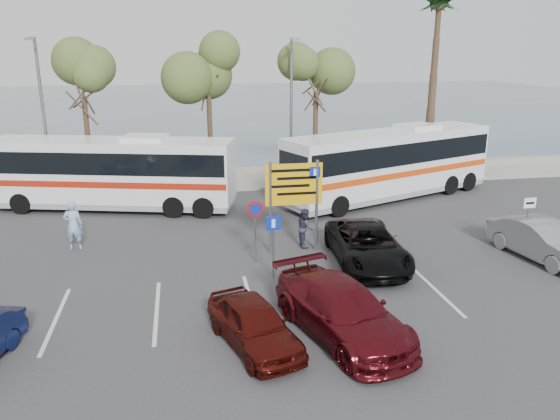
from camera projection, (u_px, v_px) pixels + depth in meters
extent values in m
plane|color=#363639|center=(283.00, 287.00, 18.17)|extent=(120.00, 120.00, 0.00)
cube|color=gray|center=(238.00, 185.00, 31.34)|extent=(44.00, 2.40, 0.15)
cube|color=gray|center=(235.00, 173.00, 33.16)|extent=(48.00, 0.80, 0.60)
plane|color=#3E5464|center=(202.00, 105.00, 74.71)|extent=(140.00, 140.00, 0.00)
cylinder|color=#382619|center=(89.00, 144.00, 29.22)|extent=(0.28, 0.28, 5.04)
cylinder|color=#382619|center=(210.00, 136.00, 30.26)|extent=(0.28, 0.28, 5.60)
cylinder|color=#382619|center=(315.00, 136.00, 31.35)|extent=(0.28, 0.28, 5.18)
cylinder|color=#382619|center=(432.00, 92.00, 31.86)|extent=(0.48, 0.48, 10.00)
cylinder|color=slate|center=(44.00, 118.00, 28.07)|extent=(0.16, 0.16, 8.00)
cylinder|color=slate|center=(32.00, 38.00, 26.52)|extent=(0.12, 0.90, 0.12)
cube|color=slate|center=(29.00, 39.00, 26.06)|extent=(0.45, 0.25, 0.12)
cylinder|color=slate|center=(291.00, 113.00, 30.31)|extent=(0.16, 0.16, 8.00)
cylinder|color=slate|center=(293.00, 39.00, 28.75)|extent=(0.12, 0.90, 0.12)
cube|color=slate|center=(295.00, 39.00, 28.30)|extent=(0.45, 0.25, 0.12)
cylinder|color=slate|center=(270.00, 208.00, 20.68)|extent=(0.12, 0.12, 3.60)
cylinder|color=slate|center=(317.00, 206.00, 20.99)|extent=(0.12, 0.12, 3.60)
cube|color=#E6A80C|center=(294.00, 184.00, 20.58)|extent=(2.20, 0.06, 1.60)
cube|color=#0C2699|center=(315.00, 172.00, 20.55)|extent=(0.42, 0.01, 0.42)
cylinder|color=slate|center=(255.00, 234.00, 20.01)|extent=(0.07, 0.07, 2.20)
cylinder|color=#B20C0C|center=(255.00, 209.00, 19.71)|extent=(0.60, 0.03, 0.60)
cylinder|color=slate|center=(273.00, 248.00, 18.57)|extent=(0.07, 0.07, 2.20)
cube|color=#0C2699|center=(273.00, 223.00, 18.29)|extent=(0.50, 0.03, 0.50)
cylinder|color=slate|center=(526.00, 225.00, 20.95)|extent=(0.07, 0.07, 2.20)
cube|color=white|center=(530.00, 203.00, 20.67)|extent=(0.50, 0.03, 0.40)
cube|color=white|center=(111.00, 170.00, 26.37)|extent=(12.03, 5.45, 2.90)
cube|color=black|center=(110.00, 159.00, 26.23)|extent=(11.81, 5.43, 1.03)
cube|color=#A21E0C|center=(112.00, 179.00, 26.51)|extent=(11.92, 5.45, 0.29)
cube|color=gray|center=(114.00, 198.00, 26.79)|extent=(11.91, 5.40, 0.54)
cube|color=white|center=(108.00, 137.00, 25.92)|extent=(2.30, 2.02, 0.24)
cube|color=white|center=(390.00, 160.00, 28.25)|extent=(12.20, 6.96, 2.98)
cube|color=black|center=(391.00, 150.00, 28.09)|extent=(11.99, 6.90, 1.06)
cube|color=#D2400C|center=(389.00, 169.00, 28.38)|extent=(12.10, 6.94, 0.30)
cube|color=gray|center=(388.00, 188.00, 28.67)|extent=(12.08, 6.89, 0.56)
cube|color=white|center=(392.00, 129.00, 27.78)|extent=(2.48, 2.26, 0.24)
imported|color=#4F0D13|center=(342.00, 310.00, 14.94)|extent=(3.48, 5.52, 1.49)
imported|color=#440D09|center=(254.00, 324.00, 14.43)|extent=(2.57, 4.04, 1.28)
imported|color=black|center=(367.00, 245.00, 19.96)|extent=(2.74, 5.30, 1.43)
imported|color=gray|center=(542.00, 240.00, 20.39)|extent=(2.31, 4.64, 1.46)
imported|color=#8DAACD|center=(73.00, 225.00, 21.31)|extent=(0.75, 0.52, 1.99)
imported|color=#2F3146|center=(305.00, 228.00, 21.68)|extent=(0.60, 0.77, 1.57)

